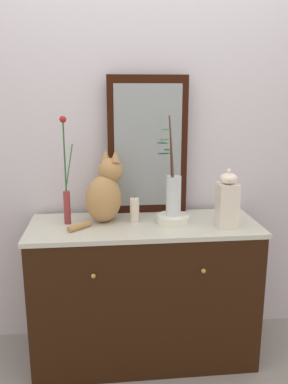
# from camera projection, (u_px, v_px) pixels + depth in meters

# --- Properties ---
(ground_plane) EXTENTS (6.00, 6.00, 0.00)m
(ground_plane) POSITION_uv_depth(u_px,v_px,m) (144.00, 353.00, 2.41)
(ground_plane) COLOR gray
(wall_back) EXTENTS (4.40, 0.08, 2.60)m
(wall_back) POSITION_uv_depth(u_px,v_px,m) (138.00, 130.00, 2.40)
(wall_back) COLOR silver
(wall_back) RESTS_ON ground_plane
(sideboard) EXTENTS (1.26, 0.51, 0.82)m
(sideboard) POSITION_uv_depth(u_px,v_px,m) (144.00, 291.00, 2.31)
(sideboard) COLOR black
(sideboard) RESTS_ON ground_plane
(mirror_leaning) EXTENTS (0.46, 0.03, 0.80)m
(mirror_leaning) POSITION_uv_depth(u_px,v_px,m) (148.00, 146.00, 2.33)
(mirror_leaning) COLOR black
(mirror_leaning) RESTS_ON sideboard
(cat_sitting) EXTENTS (0.33, 0.32, 0.40)m
(cat_sitting) POSITION_uv_depth(u_px,v_px,m) (105.00, 193.00, 2.22)
(cat_sitting) COLOR #B1834F
(cat_sitting) RESTS_ON sideboard
(vase_slim_green) EXTENTS (0.06, 0.04, 0.59)m
(vase_slim_green) POSITION_uv_depth(u_px,v_px,m) (66.00, 191.00, 2.17)
(vase_slim_green) COLOR maroon
(vase_slim_green) RESTS_ON sideboard
(bowl_porcelain) EXTENTS (0.18, 0.18, 0.05)m
(bowl_porcelain) POSITION_uv_depth(u_px,v_px,m) (173.00, 219.00, 2.22)
(bowl_porcelain) COLOR white
(bowl_porcelain) RESTS_ON sideboard
(vase_glass_clear) EXTENTS (0.15, 0.11, 0.54)m
(vase_glass_clear) POSITION_uv_depth(u_px,v_px,m) (173.00, 192.00, 2.18)
(vase_glass_clear) COLOR silver
(vase_glass_clear) RESTS_ON bowl_porcelain
(jar_lidded_porcelain) EXTENTS (0.11, 0.11, 0.32)m
(jar_lidded_porcelain) POSITION_uv_depth(u_px,v_px,m) (227.00, 201.00, 2.13)
(jar_lidded_porcelain) COLOR white
(jar_lidded_porcelain) RESTS_ON sideboard
(candle_pillar) EXTENTS (0.05, 0.05, 0.15)m
(candle_pillar) POSITION_uv_depth(u_px,v_px,m) (135.00, 210.00, 2.23)
(candle_pillar) COLOR beige
(candle_pillar) RESTS_ON sideboard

